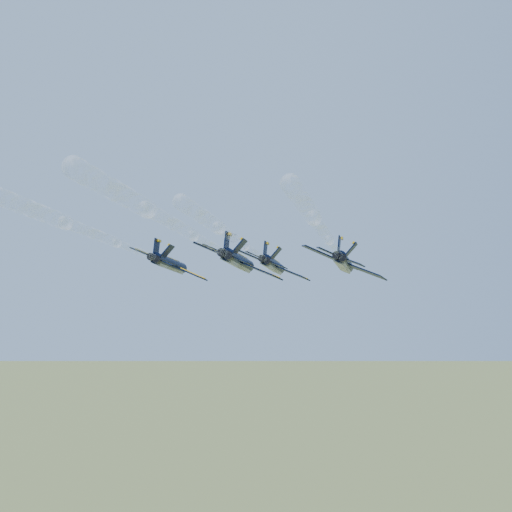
{
  "coord_description": "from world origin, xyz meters",
  "views": [
    {
      "loc": [
        -3.23,
        -107.91,
        98.92
      ],
      "look_at": [
        -0.38,
        0.76,
        102.75
      ],
      "focal_mm": 55.0,
      "sensor_mm": 36.0,
      "label": 1
    }
  ],
  "objects_px": {
    "jet_left": "(170,264)",
    "jet_right": "(344,263)",
    "jet_slot": "(238,261)",
    "jet_lead": "(273,265)"
  },
  "relations": [
    {
      "from": "jet_left",
      "to": "jet_right",
      "type": "bearing_deg",
      "value": -1.5
    },
    {
      "from": "jet_lead",
      "to": "jet_right",
      "type": "height_order",
      "value": "same"
    },
    {
      "from": "jet_right",
      "to": "jet_slot",
      "type": "distance_m",
      "value": 16.13
    },
    {
      "from": "jet_lead",
      "to": "jet_left",
      "type": "bearing_deg",
      "value": -142.74
    },
    {
      "from": "jet_right",
      "to": "jet_left",
      "type": "bearing_deg",
      "value": 178.5
    },
    {
      "from": "jet_slot",
      "to": "jet_right",
      "type": "bearing_deg",
      "value": 42.25
    },
    {
      "from": "jet_left",
      "to": "jet_right",
      "type": "relative_size",
      "value": 1.0
    },
    {
      "from": "jet_lead",
      "to": "jet_left",
      "type": "relative_size",
      "value": 1.0
    },
    {
      "from": "jet_left",
      "to": "jet_right",
      "type": "height_order",
      "value": "same"
    },
    {
      "from": "jet_lead",
      "to": "jet_slot",
      "type": "bearing_deg",
      "value": -90.71
    }
  ]
}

